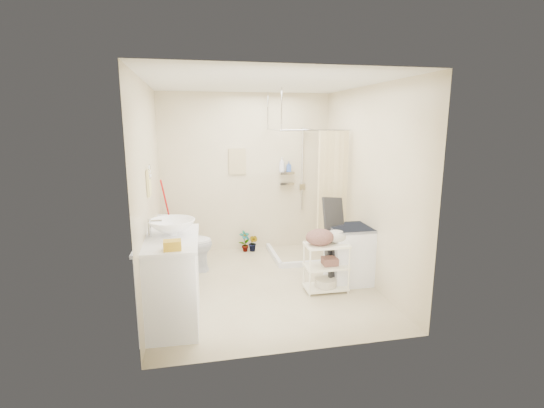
{
  "coord_description": "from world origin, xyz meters",
  "views": [
    {
      "loc": [
        -0.91,
        -4.85,
        2.13
      ],
      "look_at": [
        0.15,
        0.25,
        1.05
      ],
      "focal_mm": 26.0,
      "sensor_mm": 36.0,
      "label": 1
    }
  ],
  "objects": [
    {
      "name": "floor",
      "position": [
        0.0,
        0.0,
        0.0
      ],
      "size": [
        3.2,
        3.2,
        0.0
      ],
      "primitive_type": "plane",
      "color": "beige",
      "rests_on": "ground"
    },
    {
      "name": "ceiling",
      "position": [
        0.0,
        0.0,
        2.6
      ],
      "size": [
        2.8,
        3.2,
        0.04
      ],
      "primitive_type": "cube",
      "color": "silver",
      "rests_on": "ground"
    },
    {
      "name": "wall_back",
      "position": [
        0.0,
        1.6,
        1.3
      ],
      "size": [
        2.8,
        0.04,
        2.6
      ],
      "primitive_type": "cube",
      "color": "beige",
      "rests_on": "ground"
    },
    {
      "name": "wall_front",
      "position": [
        0.0,
        -1.6,
        1.3
      ],
      "size": [
        2.8,
        0.04,
        2.6
      ],
      "primitive_type": "cube",
      "color": "beige",
      "rests_on": "ground"
    },
    {
      "name": "wall_left",
      "position": [
        -1.4,
        0.0,
        1.3
      ],
      "size": [
        0.04,
        3.2,
        2.6
      ],
      "primitive_type": "cube",
      "color": "beige",
      "rests_on": "ground"
    },
    {
      "name": "wall_right",
      "position": [
        1.4,
        0.0,
        1.3
      ],
      "size": [
        0.04,
        3.2,
        2.6
      ],
      "primitive_type": "cube",
      "color": "beige",
      "rests_on": "ground"
    },
    {
      "name": "vanity",
      "position": [
        -1.16,
        -0.75,
        0.47
      ],
      "size": [
        0.64,
        1.1,
        0.95
      ],
      "primitive_type": "cube",
      "rotation": [
        0.0,
        0.0,
        -0.04
      ],
      "color": "white",
      "rests_on": "ground"
    },
    {
      "name": "sink",
      "position": [
        -1.12,
        -0.65,
        1.03
      ],
      "size": [
        0.53,
        0.53,
        0.17
      ],
      "primitive_type": "imported",
      "rotation": [
        0.0,
        0.0,
        0.08
      ],
      "color": "white",
      "rests_on": "vanity"
    },
    {
      "name": "counter_basket",
      "position": [
        -1.1,
        -1.18,
        0.99
      ],
      "size": [
        0.17,
        0.14,
        0.09
      ],
      "primitive_type": "cube",
      "rotation": [
        0.0,
        0.0,
        0.04
      ],
      "color": "gold",
      "rests_on": "vanity"
    },
    {
      "name": "floor_basket",
      "position": [
        -1.03,
        -0.92,
        0.08
      ],
      "size": [
        0.35,
        0.31,
        0.16
      ],
      "primitive_type": "cube",
      "rotation": [
        0.0,
        0.0,
        0.35
      ],
      "color": "yellow",
      "rests_on": "ground"
    },
    {
      "name": "toilet",
      "position": [
        -1.04,
        0.74,
        0.41
      ],
      "size": [
        0.83,
        0.51,
        0.81
      ],
      "primitive_type": "imported",
      "rotation": [
        0.0,
        0.0,
        1.5
      ],
      "color": "silver",
      "rests_on": "ground"
    },
    {
      "name": "mop",
      "position": [
        -1.31,
        1.43,
        0.63
      ],
      "size": [
        0.13,
        0.13,
        1.26
      ],
      "primitive_type": null,
      "rotation": [
        0.0,
        0.0,
        -0.05
      ],
      "color": "red",
      "rests_on": "ground"
    },
    {
      "name": "potted_plant_a",
      "position": [
        -0.07,
        1.42,
        0.18
      ],
      "size": [
        0.22,
        0.19,
        0.36
      ],
      "primitive_type": "imported",
      "rotation": [
        0.0,
        0.0,
        0.43
      ],
      "color": "brown",
      "rests_on": "ground"
    },
    {
      "name": "potted_plant_b",
      "position": [
        0.07,
        1.4,
        0.14
      ],
      "size": [
        0.2,
        0.2,
        0.29
      ],
      "primitive_type": "imported",
      "rotation": [
        0.0,
        0.0,
        -0.73
      ],
      "color": "maroon",
      "rests_on": "ground"
    },
    {
      "name": "hanging_towel",
      "position": [
        -0.15,
        1.58,
        1.5
      ],
      "size": [
        0.28,
        0.03,
        0.42
      ],
      "primitive_type": "cube",
      "color": "#CBB98F",
      "rests_on": "wall_back"
    },
    {
      "name": "towel_ring",
      "position": [
        -1.38,
        -0.2,
        1.47
      ],
      "size": [
        0.04,
        0.22,
        0.34
      ],
      "primitive_type": null,
      "color": "#F6E890",
      "rests_on": "wall_left"
    },
    {
      "name": "tp_holder",
      "position": [
        -1.36,
        0.05,
        0.72
      ],
      "size": [
        0.08,
        0.12,
        0.14
      ],
      "primitive_type": null,
      "color": "white",
      "rests_on": "wall_left"
    },
    {
      "name": "shower",
      "position": [
        0.85,
        1.05,
        1.05
      ],
      "size": [
        1.1,
        1.1,
        2.1
      ],
      "primitive_type": null,
      "color": "silver",
      "rests_on": "ground"
    },
    {
      "name": "shampoo_bottle_a",
      "position": [
        0.58,
        1.51,
        1.44
      ],
      "size": [
        0.11,
        0.12,
        0.24
      ],
      "primitive_type": "imported",
      "rotation": [
        0.0,
        0.0,
        0.28
      ],
      "color": "silver",
      "rests_on": "shower"
    },
    {
      "name": "shampoo_bottle_b",
      "position": [
        0.71,
        1.54,
        1.4
      ],
      "size": [
        0.09,
        0.09,
        0.17
      ],
      "primitive_type": "imported",
      "rotation": [
        0.0,
        0.0,
        -0.21
      ],
      "color": "#3352A0",
      "rests_on": "shower"
    },
    {
      "name": "washing_machine",
      "position": [
        1.14,
        -0.11,
        0.39
      ],
      "size": [
        0.53,
        0.55,
        0.77
      ],
      "primitive_type": "cube",
      "rotation": [
        0.0,
        0.0,
        -0.01
      ],
      "color": "silver",
      "rests_on": "ground"
    },
    {
      "name": "laundry_rack",
      "position": [
        0.74,
        -0.33,
        0.38
      ],
      "size": [
        0.55,
        0.33,
        0.75
      ],
      "primitive_type": null,
      "rotation": [
        0.0,
        0.0,
        -0.02
      ],
      "color": "white",
      "rests_on": "ground"
    },
    {
      "name": "ironing_board",
      "position": [
        0.95,
        -0.09,
        0.6
      ],
      "size": [
        0.35,
        0.22,
        1.19
      ],
      "primitive_type": null,
      "rotation": [
        0.0,
        0.0,
        0.39
      ],
      "color": "black",
      "rests_on": "ground"
    }
  ]
}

